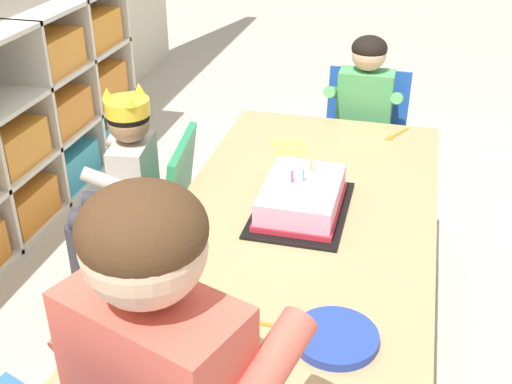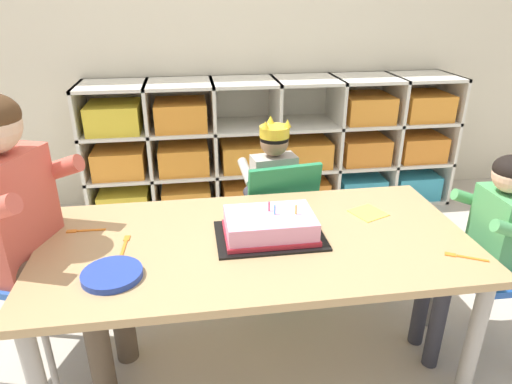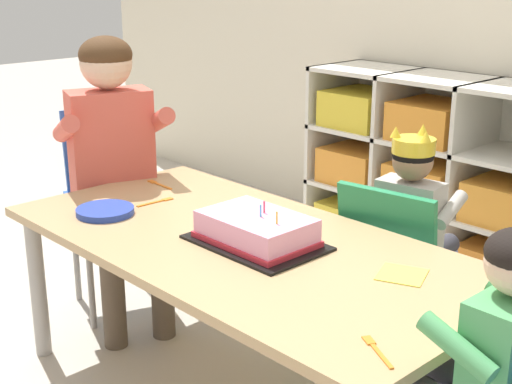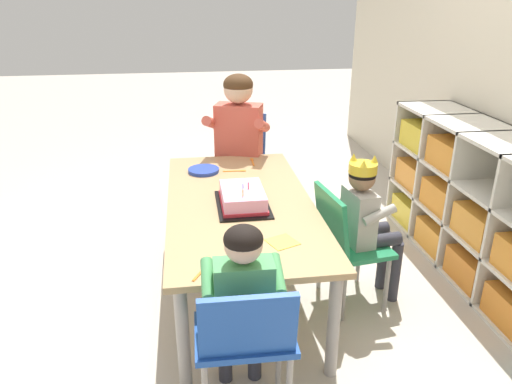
# 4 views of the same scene
# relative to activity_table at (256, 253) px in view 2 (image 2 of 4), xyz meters

# --- Properties ---
(ground) EXTENTS (16.00, 16.00, 0.00)m
(ground) POSITION_rel_activity_table_xyz_m (0.00, 0.00, -0.49)
(ground) COLOR #BCB2A3
(storage_cubby_shelf) EXTENTS (2.39, 0.39, 0.85)m
(storage_cubby_shelf) POSITION_rel_activity_table_xyz_m (0.33, 1.39, -0.11)
(storage_cubby_shelf) COLOR silver
(storage_cubby_shelf) RESTS_ON ground
(activity_table) EXTENTS (1.52, 0.75, 0.54)m
(activity_table) POSITION_rel_activity_table_xyz_m (0.00, 0.00, 0.00)
(activity_table) COLOR tan
(activity_table) RESTS_ON ground
(classroom_chair_blue) EXTENTS (0.40, 0.37, 0.65)m
(classroom_chair_blue) POSITION_rel_activity_table_xyz_m (0.18, 0.52, -0.10)
(classroom_chair_blue) COLOR #238451
(classroom_chair_blue) RESTS_ON ground
(child_with_crown) EXTENTS (0.32, 0.32, 0.82)m
(child_with_crown) POSITION_rel_activity_table_xyz_m (0.17, 0.63, 0.02)
(child_with_crown) COLOR #B2ADA3
(child_with_crown) RESTS_ON ground
(classroom_chair_adult_side) EXTENTS (0.44, 0.42, 0.78)m
(classroom_chair_adult_side) POSITION_rel_activity_table_xyz_m (-0.88, 0.11, -0.01)
(classroom_chair_adult_side) COLOR blue
(classroom_chair_adult_side) RESTS_ON ground
(adult_helper_seated) EXTENTS (0.48, 0.46, 1.07)m
(adult_helper_seated) POSITION_rel_activity_table_xyz_m (-0.77, 0.07, 0.18)
(adult_helper_seated) COLOR #D15647
(adult_helper_seated) RESTS_ON ground
(classroom_chair_guest_side) EXTENTS (0.31, 0.37, 0.66)m
(classroom_chair_guest_side) POSITION_rel_activity_table_xyz_m (0.93, -0.09, -0.07)
(classroom_chair_guest_side) COLOR #1E4CA8
(classroom_chair_guest_side) RESTS_ON ground
(guest_at_table_side) EXTENTS (0.31, 0.30, 0.84)m
(guest_at_table_side) POSITION_rel_activity_table_xyz_m (0.83, -0.08, 0.05)
(guest_at_table_side) COLOR #4C9E5B
(guest_at_table_side) RESTS_ON ground
(birthday_cake_on_tray) EXTENTS (0.39, 0.26, 0.12)m
(birthday_cake_on_tray) POSITION_rel_activity_table_xyz_m (0.05, 0.01, 0.10)
(birthday_cake_on_tray) COLOR black
(birthday_cake_on_tray) RESTS_ON activity_table
(paper_plate_stack) EXTENTS (0.19, 0.19, 0.02)m
(paper_plate_stack) POSITION_rel_activity_table_xyz_m (-0.47, -0.17, 0.07)
(paper_plate_stack) COLOR #233DA3
(paper_plate_stack) RESTS_ON activity_table
(paper_napkin_square) EXTENTS (0.16, 0.16, 0.00)m
(paper_napkin_square) POSITION_rel_activity_table_xyz_m (0.47, 0.13, 0.06)
(paper_napkin_square) COLOR #F4DB4C
(paper_napkin_square) RESTS_ON activity_table
(fork_at_table_front_edge) EXTENTS (0.02, 0.14, 0.00)m
(fork_at_table_front_edge) POSITION_rel_activity_table_xyz_m (-0.46, 0.03, 0.06)
(fork_at_table_front_edge) COLOR orange
(fork_at_table_front_edge) RESTS_ON activity_table
(fork_near_child_seat) EXTENTS (0.13, 0.08, 0.00)m
(fork_near_child_seat) POSITION_rel_activity_table_xyz_m (0.66, -0.22, 0.06)
(fork_near_child_seat) COLOR orange
(fork_near_child_seat) RESTS_ON activity_table
(fork_beside_plate_stack) EXTENTS (0.14, 0.02, 0.00)m
(fork_beside_plate_stack) POSITION_rel_activity_table_xyz_m (-0.62, 0.15, 0.06)
(fork_beside_plate_stack) COLOR orange
(fork_beside_plate_stack) RESTS_ON activity_table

